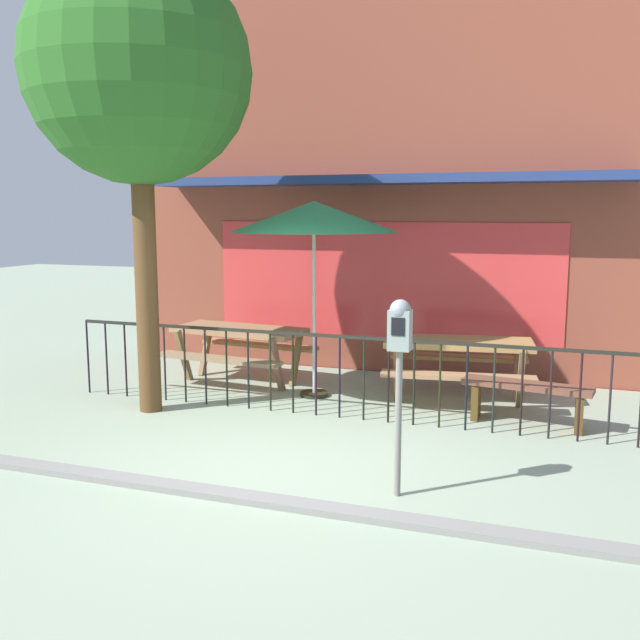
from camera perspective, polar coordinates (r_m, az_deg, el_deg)
name	(u,v)px	position (r m, az deg, el deg)	size (l,w,h in m)	color
ground	(269,466)	(6.73, -4.16, -11.71)	(40.00, 40.00, 0.00)	#96A88E
pub_storefront	(387,187)	(10.49, 5.44, 10.65)	(7.86, 1.23, 5.44)	maroon
patio_fence_front	(328,360)	(8.09, 0.63, -3.29)	(6.63, 0.04, 0.97)	black
picnic_table_left	(239,339)	(9.76, -6.54, -1.56)	(1.92, 1.52, 0.79)	#9E714E
picnic_table_right	(458,353)	(8.93, 11.12, -2.63)	(1.97, 1.60, 0.79)	#A77D45
patio_umbrella	(314,217)	(8.82, -0.49, 8.30)	(2.09, 2.09, 2.48)	black
patio_bench	(526,394)	(8.16, 16.36, -5.78)	(1.43, 0.52, 0.48)	brown
parking_meter_near	(400,346)	(5.74, 6.46, -2.08)	(0.18, 0.17, 1.66)	gray
street_tree	(138,72)	(8.55, -14.49, 18.83)	(2.55, 2.55, 5.19)	brown
curb_edge	(231,498)	(6.07, -7.22, -14.12)	(11.01, 0.20, 0.11)	gray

